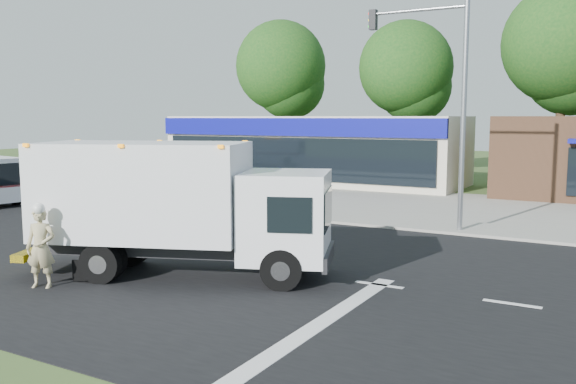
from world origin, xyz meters
name	(u,v)px	position (x,y,z in m)	size (l,w,h in m)	color
ground	(271,270)	(0.00, 0.00, 0.00)	(120.00, 120.00, 0.00)	#385123
road_asphalt	(271,270)	(0.00, 0.00, 0.00)	(60.00, 14.00, 0.02)	black
sidewalk	(383,221)	(0.00, 8.20, 0.06)	(60.00, 2.40, 0.12)	gray
parking_apron	(428,204)	(0.00, 14.00, 0.01)	(60.00, 9.00, 0.02)	gray
lane_markings	(291,289)	(1.35, -1.35, 0.02)	(55.20, 7.00, 0.01)	silver
ems_box_truck	(175,199)	(-1.81, -1.61, 1.93)	(7.89, 4.87, 3.35)	black
emergency_worker	(41,246)	(-3.79, -4.05, 0.98)	(0.82, 0.71, 2.01)	tan
retail_strip_mall	(313,149)	(-9.00, 19.93, 2.01)	(18.00, 6.20, 4.00)	beige
traffic_signal_pole	(445,89)	(2.35, 7.60, 4.92)	(3.51, 0.25, 8.00)	gray
background_trees	(483,64)	(-0.85, 28.16, 7.38)	(36.77, 7.39, 12.10)	#332114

